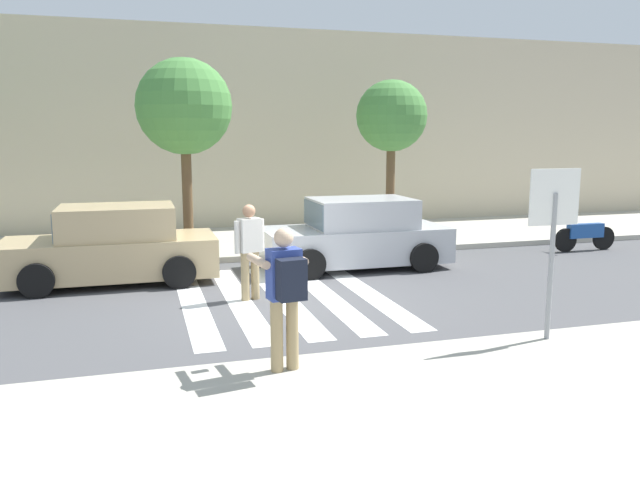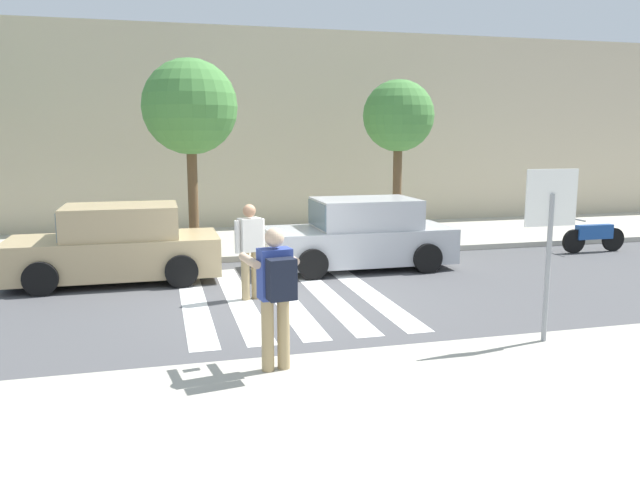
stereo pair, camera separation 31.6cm
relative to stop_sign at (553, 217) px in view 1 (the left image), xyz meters
The scene contains 17 objects.
ground_plane 4.92m from the stop_sign, 129.55° to the left, with size 120.00×120.00×0.00m, color #4C4C4F.
sidewalk_near 4.33m from the stop_sign, 137.25° to the right, with size 60.00×6.00×0.14m, color #B2AD9E.
sidewalk_far 10.11m from the stop_sign, 106.97° to the left, with size 60.00×4.80×0.14m, color #B2AD9E.
building_facade_far 14.27m from the stop_sign, 101.79° to the left, with size 56.00×4.00×6.12m, color beige.
crosswalk_stripe_0 6.12m from the stop_sign, 140.47° to the left, with size 0.44×5.20×0.01m, color silver.
crosswalk_stripe_1 5.56m from the stop_sign, 134.90° to the left, with size 0.44×5.20×0.01m, color silver.
crosswalk_stripe_2 5.06m from the stop_sign, 128.00° to the left, with size 0.44×5.20×0.01m, color silver.
crosswalk_stripe_3 4.65m from the stop_sign, 119.51° to the left, with size 0.44×5.20×0.01m, color silver.
crosswalk_stripe_4 4.35m from the stop_sign, 109.33° to the left, with size 0.44×5.20×0.01m, color silver.
stop_sign is the anchor object (origin of this frame).
photographer_with_backpack 3.81m from the stop_sign, behind, with size 0.66×0.90×1.72m.
pedestrian_crossing 5.18m from the stop_sign, 133.18° to the left, with size 0.56×0.34×1.72m.
parked_car_tan 8.35m from the stop_sign, 135.36° to the left, with size 4.10×1.92×1.55m.
parked_car_silver 5.97m from the stop_sign, 97.06° to the left, with size 4.10×1.92×1.55m.
motorcycle 8.41m from the stop_sign, 47.57° to the left, with size 1.76×0.60×0.87m.
street_tree_center 9.20m from the stop_sign, 117.88° to the left, with size 2.23×2.23×4.56m.
street_tree_east 8.94m from the stop_sign, 81.66° to the left, with size 1.91×1.91×4.26m.
Camera 1 is at (-2.45, -10.61, 2.92)m, focal length 35.00 mm.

